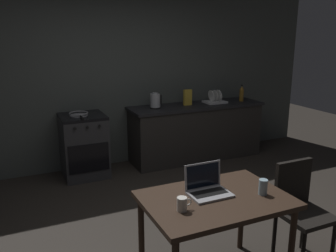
{
  "coord_description": "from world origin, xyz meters",
  "views": [
    {
      "loc": [
        -1.41,
        -2.89,
        1.98
      ],
      "look_at": [
        0.27,
        0.8,
        0.92
      ],
      "focal_mm": 38.45,
      "sensor_mm": 36.0,
      "label": 1
    }
  ],
  "objects": [
    {
      "name": "dish_rack",
      "position": [
        1.64,
        1.98,
        0.93
      ],
      "size": [
        0.34,
        0.26,
        0.21
      ],
      "color": "silver",
      "rests_on": "kitchen_counter"
    },
    {
      "name": "back_wall",
      "position": [
        0.3,
        2.33,
        1.4
      ],
      "size": [
        6.4,
        0.1,
        2.79
      ],
      "primitive_type": "cube",
      "color": "#474C49",
      "rests_on": "ground_plane"
    },
    {
      "name": "frying_pan",
      "position": [
        -0.54,
        1.95,
        0.91
      ],
      "size": [
        0.26,
        0.43,
        0.05
      ],
      "color": "gray",
      "rests_on": "stove_oven"
    },
    {
      "name": "cereal_box",
      "position": [
        1.15,
        2.0,
        1.0
      ],
      "size": [
        0.13,
        0.05,
        0.24
      ],
      "color": "gold",
      "rests_on": "kitchen_counter"
    },
    {
      "name": "laptop",
      "position": [
        -0.05,
        -0.66,
        0.8
      ],
      "size": [
        0.32,
        0.24,
        0.23
      ],
      "rotation": [
        0.0,
        0.0,
        -0.14
      ],
      "color": "#99999E",
      "rests_on": "dining_table"
    },
    {
      "name": "dining_table",
      "position": [
        -0.03,
        -0.74,
        0.67
      ],
      "size": [
        1.11,
        0.76,
        0.76
      ],
      "color": "#332319",
      "rests_on": "ground_plane"
    },
    {
      "name": "electric_kettle",
      "position": [
        0.6,
        1.98,
        0.99
      ],
      "size": [
        0.18,
        0.16,
        0.23
      ],
      "color": "black",
      "rests_on": "kitchen_counter"
    },
    {
      "name": "chair",
      "position": [
        0.82,
        -0.77,
        0.52
      ],
      "size": [
        0.4,
        0.4,
        0.9
      ],
      "rotation": [
        0.0,
        0.0,
        0.37
      ],
      "color": "black",
      "rests_on": "ground_plane"
    },
    {
      "name": "ground_plane",
      "position": [
        0.0,
        0.0,
        0.0
      ],
      "size": [
        12.0,
        12.0,
        0.0
      ],
      "primitive_type": "plane",
      "color": "#2D2823"
    },
    {
      "name": "kitchen_counter",
      "position": [
        1.3,
        1.98,
        0.44
      ],
      "size": [
        2.16,
        0.64,
        0.88
      ],
      "color": "#282623",
      "rests_on": "ground_plane"
    },
    {
      "name": "bottle",
      "position": [
        2.11,
        1.93,
        1.01
      ],
      "size": [
        0.07,
        0.07,
        0.27
      ],
      "color": "#8C601E",
      "rests_on": "kitchen_counter"
    },
    {
      "name": "coffee_mug",
      "position": [
        -0.36,
        -0.83,
        0.81
      ],
      "size": [
        0.11,
        0.07,
        0.1
      ],
      "color": "silver",
      "rests_on": "dining_table"
    },
    {
      "name": "drinking_glass",
      "position": [
        0.33,
        -0.85,
        0.82
      ],
      "size": [
        0.07,
        0.07,
        0.12
      ],
      "color": "#99B7C6",
      "rests_on": "dining_table"
    },
    {
      "name": "stove_oven",
      "position": [
        -0.49,
        1.98,
        0.44
      ],
      "size": [
        0.6,
        0.62,
        0.88
      ],
      "color": "#2D2D30",
      "rests_on": "ground_plane"
    }
  ]
}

